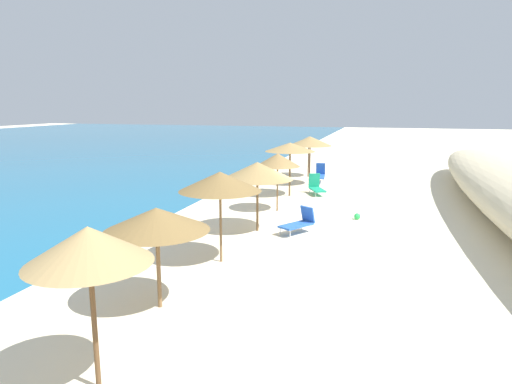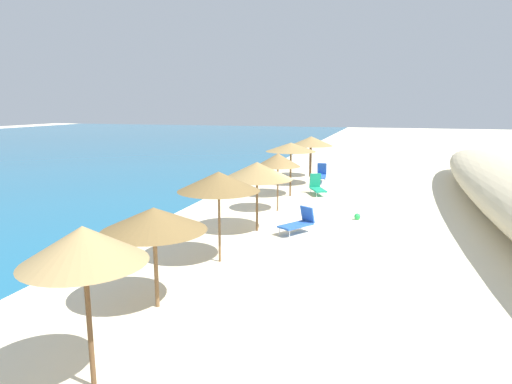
{
  "view_description": "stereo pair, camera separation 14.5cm",
  "coord_description": "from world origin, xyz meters",
  "px_view_note": "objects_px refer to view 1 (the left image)",
  "views": [
    {
      "loc": [
        -17.14,
        -2.66,
        4.73
      ],
      "look_at": [
        0.38,
        2.45,
        1.19
      ],
      "focal_mm": 31.68,
      "sensor_mm": 36.0,
      "label": 1
    },
    {
      "loc": [
        -17.1,
        -2.8,
        4.73
      ],
      "look_at": [
        0.38,
        2.45,
        1.19
      ],
      "focal_mm": 31.68,
      "sensor_mm": 36.0,
      "label": 2
    }
  ],
  "objects_px": {
    "lounge_chair_1": "(320,174)",
    "lounge_chair_2": "(299,222)",
    "beach_umbrella_2": "(220,181)",
    "beach_umbrella_3": "(257,171)",
    "beach_umbrella_7": "(309,141)",
    "beach_umbrella_0": "(89,245)",
    "beach_umbrella_6": "(310,141)",
    "lounge_chair_0": "(316,187)",
    "beach_umbrella_4": "(278,160)",
    "beach_umbrella_5": "(290,147)",
    "beach_umbrella_1": "(156,219)",
    "beach_ball": "(357,216)"
  },
  "relations": [
    {
      "from": "beach_umbrella_4",
      "to": "beach_umbrella_7",
      "type": "height_order",
      "value": "beach_umbrella_7"
    },
    {
      "from": "beach_umbrella_2",
      "to": "beach_umbrella_7",
      "type": "distance_m",
      "value": 17.23
    },
    {
      "from": "beach_umbrella_1",
      "to": "beach_umbrella_2",
      "type": "height_order",
      "value": "beach_umbrella_2"
    },
    {
      "from": "lounge_chair_0",
      "to": "beach_ball",
      "type": "relative_size",
      "value": 5.54
    },
    {
      "from": "lounge_chair_1",
      "to": "beach_umbrella_6",
      "type": "bearing_deg",
      "value": 60.53
    },
    {
      "from": "beach_umbrella_6",
      "to": "beach_umbrella_3",
      "type": "bearing_deg",
      "value": 178.92
    },
    {
      "from": "beach_umbrella_2",
      "to": "beach_umbrella_3",
      "type": "xyz_separation_m",
      "value": [
        3.61,
        -0.11,
        -0.18
      ]
    },
    {
      "from": "beach_umbrella_3",
      "to": "beach_umbrella_7",
      "type": "bearing_deg",
      "value": 1.7
    },
    {
      "from": "beach_umbrella_6",
      "to": "lounge_chair_1",
      "type": "height_order",
      "value": "beach_umbrella_6"
    },
    {
      "from": "beach_umbrella_2",
      "to": "beach_umbrella_5",
      "type": "relative_size",
      "value": 0.99
    },
    {
      "from": "beach_ball",
      "to": "lounge_chair_0",
      "type": "bearing_deg",
      "value": 26.87
    },
    {
      "from": "beach_umbrella_1",
      "to": "beach_umbrella_5",
      "type": "relative_size",
      "value": 0.88
    },
    {
      "from": "beach_umbrella_3",
      "to": "beach_umbrella_7",
      "type": "relative_size",
      "value": 1.0
    },
    {
      "from": "beach_umbrella_5",
      "to": "beach_umbrella_4",
      "type": "bearing_deg",
      "value": -177.03
    },
    {
      "from": "lounge_chair_1",
      "to": "lounge_chair_2",
      "type": "relative_size",
      "value": 1.14
    },
    {
      "from": "beach_umbrella_0",
      "to": "beach_umbrella_3",
      "type": "height_order",
      "value": "beach_umbrella_0"
    },
    {
      "from": "beach_umbrella_2",
      "to": "lounge_chair_1",
      "type": "distance_m",
      "value": 15.42
    },
    {
      "from": "beach_umbrella_1",
      "to": "beach_umbrella_3",
      "type": "xyz_separation_m",
      "value": [
        6.98,
        -0.39,
        0.17
      ]
    },
    {
      "from": "beach_umbrella_6",
      "to": "beach_umbrella_7",
      "type": "distance_m",
      "value": 3.13
    },
    {
      "from": "beach_umbrella_6",
      "to": "lounge_chair_1",
      "type": "bearing_deg",
      "value": -23.71
    },
    {
      "from": "beach_umbrella_6",
      "to": "lounge_chair_2",
      "type": "bearing_deg",
      "value": -172.39
    },
    {
      "from": "beach_umbrella_2",
      "to": "lounge_chair_2",
      "type": "distance_m",
      "value": 4.61
    },
    {
      "from": "beach_umbrella_2",
      "to": "beach_umbrella_6",
      "type": "relative_size",
      "value": 0.96
    },
    {
      "from": "lounge_chair_2",
      "to": "beach_umbrella_7",
      "type": "bearing_deg",
      "value": -48.8
    },
    {
      "from": "beach_umbrella_2",
      "to": "beach_umbrella_3",
      "type": "bearing_deg",
      "value": -1.77
    },
    {
      "from": "beach_umbrella_4",
      "to": "beach_umbrella_5",
      "type": "height_order",
      "value": "beach_umbrella_5"
    },
    {
      "from": "lounge_chair_1",
      "to": "beach_umbrella_0",
      "type": "bearing_deg",
      "value": 82.72
    },
    {
      "from": "lounge_chair_1",
      "to": "lounge_chair_2",
      "type": "height_order",
      "value": "lounge_chair_1"
    },
    {
      "from": "beach_umbrella_7",
      "to": "lounge_chair_0",
      "type": "xyz_separation_m",
      "value": [
        -5.9,
        -1.46,
        -1.96
      ]
    },
    {
      "from": "beach_umbrella_5",
      "to": "lounge_chair_0",
      "type": "relative_size",
      "value": 1.91
    },
    {
      "from": "beach_umbrella_6",
      "to": "beach_umbrella_0",
      "type": "bearing_deg",
      "value": 179.74
    },
    {
      "from": "beach_umbrella_0",
      "to": "beach_umbrella_2",
      "type": "height_order",
      "value": "beach_umbrella_0"
    },
    {
      "from": "beach_umbrella_5",
      "to": "lounge_chair_0",
      "type": "height_order",
      "value": "beach_umbrella_5"
    },
    {
      "from": "beach_umbrella_0",
      "to": "beach_umbrella_2",
      "type": "distance_m",
      "value": 6.49
    },
    {
      "from": "beach_umbrella_2",
      "to": "lounge_chair_2",
      "type": "relative_size",
      "value": 1.85
    },
    {
      "from": "lounge_chair_0",
      "to": "lounge_chair_1",
      "type": "bearing_deg",
      "value": -110.41
    },
    {
      "from": "lounge_chair_0",
      "to": "beach_umbrella_3",
      "type": "bearing_deg",
      "value": 56.39
    },
    {
      "from": "beach_umbrella_6",
      "to": "lounge_chair_0",
      "type": "distance_m",
      "value": 3.68
    },
    {
      "from": "beach_umbrella_3",
      "to": "beach_umbrella_5",
      "type": "bearing_deg",
      "value": 1.9
    },
    {
      "from": "beach_umbrella_0",
      "to": "beach_umbrella_7",
      "type": "bearing_deg",
      "value": 1.23
    },
    {
      "from": "beach_umbrella_1",
      "to": "lounge_chair_0",
      "type": "bearing_deg",
      "value": -5.64
    },
    {
      "from": "beach_umbrella_4",
      "to": "beach_umbrella_7",
      "type": "relative_size",
      "value": 0.98
    },
    {
      "from": "beach_umbrella_5",
      "to": "beach_ball",
      "type": "xyz_separation_m",
      "value": [
        -4.08,
        -3.77,
        -2.43
      ]
    },
    {
      "from": "beach_umbrella_1",
      "to": "beach_umbrella_3",
      "type": "height_order",
      "value": "beach_umbrella_3"
    },
    {
      "from": "beach_umbrella_0",
      "to": "lounge_chair_0",
      "type": "distance_m",
      "value": 17.95
    },
    {
      "from": "lounge_chair_2",
      "to": "beach_umbrella_5",
      "type": "bearing_deg",
      "value": -42.13
    },
    {
      "from": "beach_umbrella_4",
      "to": "beach_ball",
      "type": "xyz_separation_m",
      "value": [
        -0.6,
        -3.59,
        -2.18
      ]
    },
    {
      "from": "beach_umbrella_0",
      "to": "beach_umbrella_5",
      "type": "height_order",
      "value": "beach_umbrella_0"
    },
    {
      "from": "beach_umbrella_4",
      "to": "beach_umbrella_6",
      "type": "height_order",
      "value": "beach_umbrella_6"
    },
    {
      "from": "lounge_chair_0",
      "to": "beach_ball",
      "type": "height_order",
      "value": "lounge_chair_0"
    }
  ]
}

